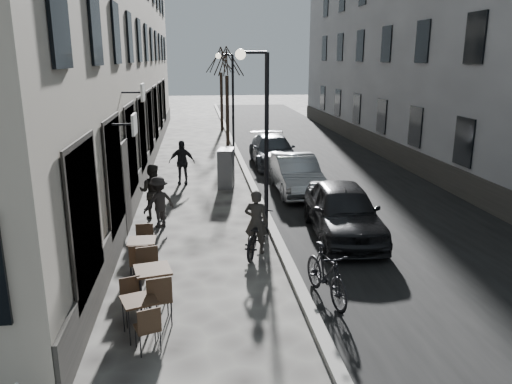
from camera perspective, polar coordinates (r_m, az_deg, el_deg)
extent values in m
plane|color=#312F2D|center=(9.07, 6.74, -17.48)|extent=(120.00, 120.00, 0.00)
cube|color=black|center=(24.59, 6.79, 3.60)|extent=(7.30, 60.00, 0.00)
cube|color=gray|center=(23.99, -1.72, 3.55)|extent=(0.25, 60.00, 0.12)
cylinder|color=black|center=(13.75, 1.21, 5.19)|extent=(0.12, 0.12, 5.00)
cylinder|color=black|center=(13.50, -0.25, 15.67)|extent=(0.70, 0.08, 0.08)
sphere|color=#FFF2CC|center=(13.46, -1.79, 15.45)|extent=(0.28, 0.28, 0.28)
cylinder|color=black|center=(25.59, -2.64, 9.79)|extent=(0.12, 0.12, 5.00)
cylinder|color=black|center=(25.45, -3.52, 15.39)|extent=(0.70, 0.08, 0.08)
sphere|color=#FFF2CC|center=(25.43, -4.33, 15.26)|extent=(0.28, 0.28, 0.28)
cylinder|color=black|center=(28.61, -3.29, 9.24)|extent=(0.20, 0.20, 3.90)
cylinder|color=black|center=(34.58, -3.95, 10.24)|extent=(0.20, 0.20, 3.90)
cube|color=#332316|center=(9.30, -13.24, -11.93)|extent=(0.75, 0.75, 0.04)
cylinder|color=black|center=(9.22, -14.27, -14.82)|extent=(0.02, 0.02, 0.68)
cylinder|color=black|center=(9.31, -11.21, -14.31)|extent=(0.02, 0.02, 0.68)
cylinder|color=black|center=(9.64, -14.93, -13.45)|extent=(0.02, 0.02, 0.68)
cylinder|color=black|center=(9.73, -12.02, -12.98)|extent=(0.02, 0.02, 0.68)
cube|color=#332316|center=(10.16, -11.73, -8.71)|extent=(0.82, 0.82, 0.04)
cylinder|color=black|center=(10.05, -13.02, -11.72)|extent=(0.03, 0.03, 0.80)
cylinder|color=black|center=(10.11, -9.71, -11.35)|extent=(0.03, 0.03, 0.80)
cylinder|color=black|center=(10.56, -13.41, -10.36)|extent=(0.03, 0.03, 0.80)
cylinder|color=black|center=(10.62, -10.27, -10.02)|extent=(0.03, 0.03, 0.80)
cube|color=#332316|center=(11.95, -12.93, -5.46)|extent=(0.63, 0.63, 0.04)
cylinder|color=black|center=(11.87, -14.20, -7.67)|extent=(0.02, 0.02, 0.73)
cylinder|color=black|center=(11.82, -11.65, -7.62)|extent=(0.02, 0.02, 0.73)
cylinder|color=black|center=(12.36, -13.94, -6.73)|extent=(0.02, 0.02, 0.73)
cylinder|color=black|center=(12.30, -11.48, -6.68)|extent=(0.02, 0.02, 0.73)
cube|color=#5C5C5F|center=(19.27, -3.44, 2.74)|extent=(0.72, 1.08, 1.49)
imported|color=black|center=(12.80, 0.01, -4.80)|extent=(1.28, 2.05, 1.02)
imported|color=#292623|center=(12.69, 0.01, -3.43)|extent=(0.70, 0.58, 1.66)
imported|color=black|center=(15.79, -11.74, 0.08)|extent=(0.94, 0.79, 1.72)
imported|color=black|center=(14.92, -11.03, -1.13)|extent=(1.14, 1.03, 1.53)
imported|color=black|center=(19.92, -8.48, 3.37)|extent=(1.05, 0.50, 1.74)
imported|color=black|center=(14.10, 9.91, -2.09)|extent=(2.09, 4.54, 1.51)
imported|color=gray|center=(18.54, 4.58, 2.05)|extent=(1.49, 4.21, 1.38)
imported|color=#393D43|center=(23.30, 1.94, 4.76)|extent=(1.93, 4.71, 1.36)
imported|color=black|center=(10.49, 8.02, -9.24)|extent=(0.88, 1.96, 1.14)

